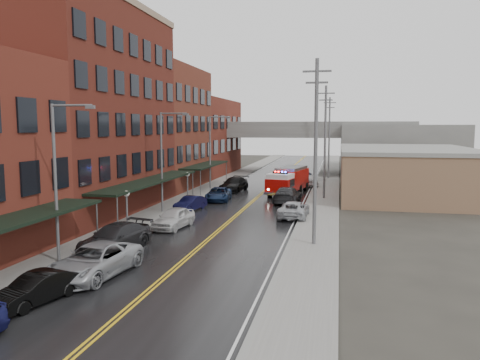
{
  "coord_description": "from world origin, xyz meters",
  "views": [
    {
      "loc": [
        8.67,
        -15.19,
        7.76
      ],
      "look_at": [
        0.06,
        25.38,
        3.0
      ],
      "focal_mm": 35.0,
      "sensor_mm": 36.0,
      "label": 1
    }
  ],
  "objects": [
    {
      "name": "right_far_block",
      "position": [
        18.0,
        70.0,
        4.0
      ],
      "size": [
        18.0,
        30.0,
        8.0
      ],
      "primitive_type": "cube",
      "color": "slate",
      "rests_on": "ground"
    },
    {
      "name": "sidewalk_left",
      "position": [
        -7.3,
        30.0,
        0.07
      ],
      "size": [
        3.0,
        160.0,
        0.15
      ],
      "primitive_type": "cube",
      "color": "slate",
      "rests_on": "ground"
    },
    {
      "name": "ground",
      "position": [
        0.0,
        0.0,
        0.0
      ],
      "size": [
        220.0,
        220.0,
        0.0
      ],
      "primitive_type": "plane",
      "color": "#2D2B26",
      "rests_on": "ground"
    },
    {
      "name": "parked_car_left_5",
      "position": [
        -4.7,
        25.64,
        0.67
      ],
      "size": [
        2.25,
        4.26,
        1.33
      ],
      "primitive_type": "imported",
      "rotation": [
        0.0,
        0.0,
        -0.22
      ],
      "color": "black",
      "rests_on": "ground"
    },
    {
      "name": "parked_car_left_1",
      "position": [
        -4.21,
        2.36,
        0.67
      ],
      "size": [
        2.42,
        4.3,
        1.34
      ],
      "primitive_type": "imported",
      "rotation": [
        0.0,
        0.0,
        -0.26
      ],
      "color": "black",
      "rests_on": "ground"
    },
    {
      "name": "brick_building_far",
      "position": [
        -13.3,
        58.0,
        6.0
      ],
      "size": [
        9.0,
        20.0,
        12.0
      ],
      "primitive_type": "cube",
      "color": "maroon",
      "rests_on": "ground"
    },
    {
      "name": "utility_pole_1",
      "position": [
        7.2,
        35.0,
        6.31
      ],
      "size": [
        1.8,
        0.24,
        12.0
      ],
      "color": "#59595B",
      "rests_on": "ground"
    },
    {
      "name": "sidewalk_right",
      "position": [
        7.3,
        30.0,
        0.07
      ],
      "size": [
        3.0,
        160.0,
        0.15
      ],
      "primitive_type": "cube",
      "color": "slate",
      "rests_on": "ground"
    },
    {
      "name": "curb_left",
      "position": [
        -5.65,
        30.0,
        0.07
      ],
      "size": [
        0.3,
        160.0,
        0.15
      ],
      "primitive_type": "cube",
      "color": "gray",
      "rests_on": "ground"
    },
    {
      "name": "street_lamp_1",
      "position": [
        -6.55,
        24.0,
        5.19
      ],
      "size": [
        2.64,
        0.22,
        9.0
      ],
      "color": "#59595B",
      "rests_on": "ground"
    },
    {
      "name": "awning_2",
      "position": [
        -7.49,
        40.5,
        2.99
      ],
      "size": [
        2.6,
        13.0,
        3.09
      ],
      "color": "black",
      "rests_on": "ground"
    },
    {
      "name": "parked_car_right_2",
      "position": [
        5.0,
        45.73,
        0.81
      ],
      "size": [
        2.66,
        4.99,
        1.62
      ],
      "primitive_type": "imported",
      "rotation": [
        0.0,
        0.0,
        3.31
      ],
      "color": "silver",
      "rests_on": "ground"
    },
    {
      "name": "street_lamp_2",
      "position": [
        -6.55,
        40.0,
        5.19
      ],
      "size": [
        2.64,
        0.22,
        9.0
      ],
      "color": "#59595B",
      "rests_on": "ground"
    },
    {
      "name": "utility_pole_0",
      "position": [
        7.2,
        15.0,
        6.31
      ],
      "size": [
        1.8,
        0.24,
        12.0
      ],
      "color": "#59595B",
      "rests_on": "ground"
    },
    {
      "name": "parked_car_left_6",
      "position": [
        -3.6,
        31.8,
        0.7
      ],
      "size": [
        2.86,
        5.27,
        1.4
      ],
      "primitive_type": "imported",
      "rotation": [
        0.0,
        0.0,
        0.11
      ],
      "color": "#112141",
      "rests_on": "ground"
    },
    {
      "name": "parked_car_left_4",
      "position": [
        -3.6,
        18.17,
        0.79
      ],
      "size": [
        2.4,
        4.84,
        1.58
      ],
      "primitive_type": "imported",
      "rotation": [
        0.0,
        0.0,
        -0.12
      ],
      "color": "silver",
      "rests_on": "ground"
    },
    {
      "name": "road",
      "position": [
        0.0,
        30.0,
        0.01
      ],
      "size": [
        11.0,
        160.0,
        0.02
      ],
      "primitive_type": "cube",
      "color": "black",
      "rests_on": "ground"
    },
    {
      "name": "curb_right",
      "position": [
        5.65,
        30.0,
        0.07
      ],
      "size": [
        0.3,
        160.0,
        0.15
      ],
      "primitive_type": "cube",
      "color": "gray",
      "rests_on": "ground"
    },
    {
      "name": "globe_lamp_1",
      "position": [
        -6.4,
        16.0,
        2.31
      ],
      "size": [
        0.44,
        0.44,
        3.12
      ],
      "color": "#59595B",
      "rests_on": "ground"
    },
    {
      "name": "brick_building_c",
      "position": [
        -13.3,
        40.5,
        7.5
      ],
      "size": [
        9.0,
        15.0,
        15.0
      ],
      "primitive_type": "cube",
      "color": "#612B1D",
      "rests_on": "ground"
    },
    {
      "name": "parked_car_left_2",
      "position": [
        -3.6,
        6.31,
        0.83
      ],
      "size": [
        3.37,
        6.23,
        1.66
      ],
      "primitive_type": "imported",
      "rotation": [
        0.0,
        0.0,
        -0.11
      ],
      "color": "#96989D",
      "rests_on": "ground"
    },
    {
      "name": "globe_lamp_2",
      "position": [
        -6.4,
        30.0,
        2.31
      ],
      "size": [
        0.44,
        0.44,
        3.12
      ],
      "color": "#59595B",
      "rests_on": "ground"
    },
    {
      "name": "tan_building",
      "position": [
        16.0,
        40.0,
        2.5
      ],
      "size": [
        14.0,
        22.0,
        5.0
      ],
      "primitive_type": "cube",
      "color": "#866148",
      "rests_on": "ground"
    },
    {
      "name": "parked_car_right_0",
      "position": [
        5.0,
        24.19,
        0.72
      ],
      "size": [
        2.49,
        5.21,
        1.44
      ],
      "primitive_type": "imported",
      "rotation": [
        0.0,
        0.0,
        3.12
      ],
      "color": "#A5A8AD",
      "rests_on": "ground"
    },
    {
      "name": "awning_1",
      "position": [
        -7.49,
        23.0,
        2.99
      ],
      "size": [
        2.6,
        18.0,
        3.09
      ],
      "color": "black",
      "rests_on": "ground"
    },
    {
      "name": "street_lamp_0",
      "position": [
        -6.55,
        8.0,
        5.19
      ],
      "size": [
        2.64,
        0.22,
        9.0
      ],
      "color": "#59595B",
      "rests_on": "ground"
    },
    {
      "name": "overpass",
      "position": [
        0.0,
        62.0,
        5.99
      ],
      "size": [
        40.0,
        10.0,
        7.5
      ],
      "color": "slate",
      "rests_on": "ground"
    },
    {
      "name": "parked_car_right_3",
      "position": [
        3.68,
        51.33,
        0.76
      ],
      "size": [
        2.44,
        4.86,
        1.53
      ],
      "primitive_type": "imported",
      "rotation": [
        0.0,
        0.0,
        2.96
      ],
      "color": "black",
      "rests_on": "ground"
    },
    {
      "name": "parked_car_left_3",
      "position": [
        -5.0,
        11.3,
        0.82
      ],
      "size": [
        3.49,
        5.99,
        1.63
      ],
      "primitive_type": "imported",
      "rotation": [
        0.0,
        0.0,
        -0.23
      ],
      "color": "black",
      "rests_on": "ground"
    },
    {
      "name": "parked_car_left_7",
      "position": [
        -3.6,
        39.2,
        0.83
      ],
      "size": [
        2.98,
        5.97,
        1.66
      ],
      "primitive_type": "imported",
      "rotation": [
        0.0,
        0.0,
        -0.12
      ],
      "color": "black",
      "rests_on": "ground"
    },
    {
      "name": "brick_building_b",
      "position": [
        -13.3,
        23.0,
        9.0
      ],
      "size": [
        9.0,
        20.0,
        18.0
      ],
      "primitive_type": "cube",
      "color": "#562216",
      "rests_on": "ground"
    },
    {
      "name": "parked_car_right_1",
      "position": [
        3.6,
        31.95,
        0.83
      ],
      "size": [
        2.64,
        5.82,
        1.65
      ],
      "primitive_type": "imported",
      "rotation": [
        0.0,
        0.0,
        3.08
      ],
      "color": "#252628",
      "rests_on": "ground"
    },
    {
      "name": "fire_truck",
      "position": [
        3.0,
        38.13,
        1.65
      ],
      "size": [
        4.64,
        8.72,
        3.05
      ],
      "rotation": [
        0.0,
        0.0,
        -0.2
      ],
      "color": "#A20A07",
      "rests_on": "ground"
    },
    {
      "name": "utility_pole_2",
      "position": [
        7.2,
        55.0,
        6.31
      ],
      "size": [
        1.8,
        0.24,
        12.0
      ],
      "color": "#59595B",
      "rests_on": "ground"
    }
  ]
}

